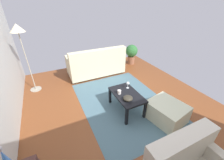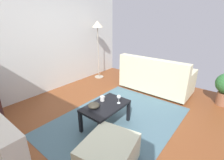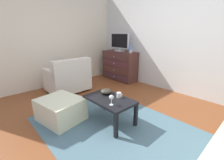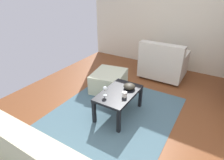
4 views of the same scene
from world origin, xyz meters
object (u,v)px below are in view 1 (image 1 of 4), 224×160
(bowl_decorative, at_px, (128,98))
(wine_glass, at_px, (128,84))
(ottoman, at_px, (166,112))
(coffee_table, at_px, (127,96))
(standing_lamp, at_px, (19,35))
(potted_plant, at_px, (131,53))
(couch_large, at_px, (96,64))
(mug, at_px, (119,92))

(bowl_decorative, bearing_deg, wine_glass, -30.76)
(ottoman, bearing_deg, bowl_decorative, 57.71)
(coffee_table, xyz_separation_m, bowl_decorative, (-0.19, 0.09, 0.10))
(standing_lamp, relative_size, potted_plant, 2.37)
(couch_large, bearing_deg, ottoman, -167.41)
(bowl_decorative, bearing_deg, ottoman, -122.29)
(mug, xyz_separation_m, potted_plant, (2.10, -1.64, -0.03))
(ottoman, xyz_separation_m, standing_lamp, (2.38, 2.40, 1.27))
(bowl_decorative, distance_m, potted_plant, 2.86)
(potted_plant, bearing_deg, coffee_table, 145.49)
(bowl_decorative, xyz_separation_m, standing_lamp, (1.96, 1.73, 1.00))
(couch_large, relative_size, ottoman, 2.47)
(wine_glass, xyz_separation_m, potted_plant, (1.99, -1.37, -0.10))
(bowl_decorative, distance_m, ottoman, 0.84)
(coffee_table, distance_m, ottoman, 0.86)
(couch_large, bearing_deg, standing_lamp, 94.70)
(mug, height_order, couch_large, couch_large)
(bowl_decorative, relative_size, standing_lamp, 0.11)
(wine_glass, bearing_deg, bowl_decorative, 149.24)
(mug, bearing_deg, ottoman, -133.80)
(mug, bearing_deg, standing_lamp, 44.80)
(coffee_table, xyz_separation_m, couch_large, (1.92, -0.01, -0.01))
(coffee_table, distance_m, mug, 0.19)
(wine_glass, relative_size, bowl_decorative, 0.81)
(couch_large, xyz_separation_m, potted_plant, (0.26, -1.49, 0.08))
(mug, bearing_deg, potted_plant, -38.00)
(coffee_table, height_order, ottoman, coffee_table)
(standing_lamp, bearing_deg, ottoman, -134.78)
(mug, xyz_separation_m, couch_large, (1.84, -0.15, -0.12))
(mug, distance_m, bowl_decorative, 0.27)
(couch_large, height_order, potted_plant, couch_large)
(standing_lamp, bearing_deg, coffee_table, -134.19)
(wine_glass, distance_m, couch_large, 1.74)
(ottoman, bearing_deg, couch_large, 12.59)
(bowl_decorative, relative_size, potted_plant, 0.27)
(couch_large, bearing_deg, bowl_decorative, 177.19)
(coffee_table, distance_m, wine_glass, 0.29)
(mug, distance_m, couch_large, 1.85)
(mug, bearing_deg, bowl_decorative, -169.31)
(bowl_decorative, distance_m, standing_lamp, 2.79)
(ottoman, bearing_deg, mug, 46.20)
(wine_glass, bearing_deg, mug, 112.25)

